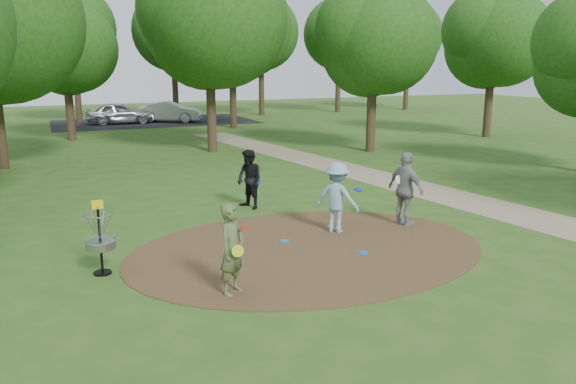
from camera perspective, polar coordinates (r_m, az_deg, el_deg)
name	(u,v)px	position (r m, az deg, el deg)	size (l,w,h in m)	color
ground	(309,249)	(12.96, 2.12, -5.85)	(100.00, 100.00, 0.00)	#2D5119
dirt_clearing	(309,249)	(12.96, 2.12, -5.81)	(8.40, 8.40, 0.02)	#47301C
footpath	(472,202)	(18.09, 18.19, -1.01)	(2.00, 40.00, 0.01)	#8C7A5B
parking_lot	(155,122)	(41.91, -13.35, 6.96)	(14.00, 8.00, 0.01)	black
player_observer_with_disc	(232,249)	(10.36, -5.71, -5.82)	(0.74, 0.71, 1.71)	#536138
player_throwing_with_disc	(337,198)	(14.07, 4.99, -0.57)	(1.35, 1.32, 1.79)	#80A8BF
player_walking_with_disc	(249,179)	(16.37, -3.94, 1.28)	(0.91, 1.02, 1.73)	black
player_waiting_with_disc	(406,189)	(14.89, 11.87, 0.28)	(0.71, 1.22, 1.95)	gray
disc_ground_cyan	(284,241)	(13.45, -0.36, -4.99)	(0.22, 0.22, 0.02)	#1775BB
disc_ground_blue	(363,252)	(12.77, 7.67, -6.11)	(0.22, 0.22, 0.02)	#0C7DDC
disc_ground_red	(245,228)	(14.55, -4.37, -3.63)	(0.22, 0.22, 0.02)	red
car_left	(119,113)	(41.04, -16.75, 7.70)	(1.80, 4.48, 1.53)	#A3A5AB
car_right	(170,112)	(41.47, -11.93, 7.97)	(1.54, 4.40, 1.45)	#B5B7BD
disc_golf_basket	(100,232)	(11.86, -18.60, -3.91)	(0.63, 0.63, 1.54)	black
tree_ring	(234,31)	(22.23, -5.55, 15.93)	(37.16, 45.62, 9.53)	#332316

